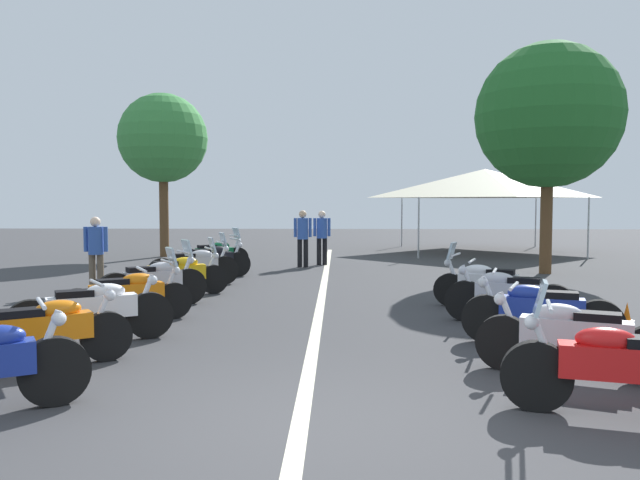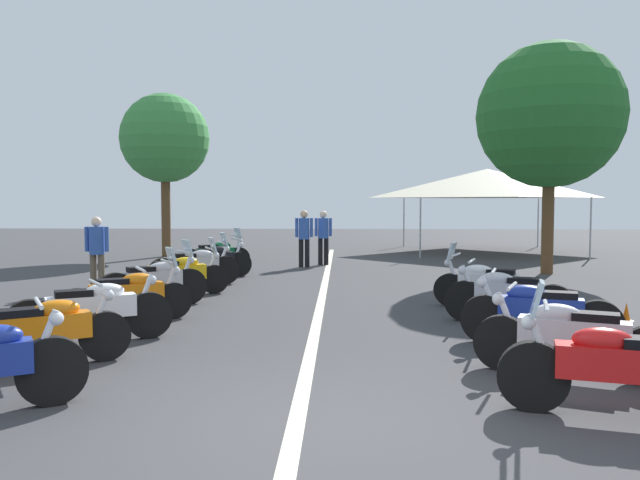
{
  "view_description": "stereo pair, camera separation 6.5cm",
  "coord_description": "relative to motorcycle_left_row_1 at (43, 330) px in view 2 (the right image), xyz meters",
  "views": [
    {
      "loc": [
        -5.17,
        -0.33,
        1.94
      ],
      "look_at": [
        6.42,
        0.0,
        1.24
      ],
      "focal_mm": 35.56,
      "sensor_mm": 36.0,
      "label": 1
    },
    {
      "loc": [
        -5.17,
        -0.39,
        1.94
      ],
      "look_at": [
        6.42,
        0.0,
        1.24
      ],
      "focal_mm": 35.56,
      "sensor_mm": 36.0,
      "label": 2
    }
  ],
  "objects": [
    {
      "name": "traffic_cone_0",
      "position": [
        1.24,
        -7.24,
        -0.16
      ],
      "size": [
        0.36,
        0.36,
        0.61
      ],
      "color": "orange",
      "rests_on": "ground_plane"
    },
    {
      "name": "motorcycle_left_row_2",
      "position": [
        1.31,
        -0.07,
        0.02
      ],
      "size": [
        1.18,
        2.0,
        1.01
      ],
      "rotation": [
        0.0,
        0.0,
        -1.08
      ],
      "color": "black",
      "rests_on": "ground_plane"
    },
    {
      "name": "motorcycle_left_row_3",
      "position": [
        2.81,
        -0.06,
        0.01
      ],
      "size": [
        1.22,
        1.88,
        1.19
      ],
      "rotation": [
        0.0,
        0.0,
        -1.03
      ],
      "color": "black",
      "rests_on": "ground_plane"
    },
    {
      "name": "event_tent",
      "position": [
        17.46,
        -9.05,
        2.2
      ],
      "size": [
        6.4,
        6.4,
        3.2
      ],
      "color": "beige",
      "rests_on": "ground_plane"
    },
    {
      "name": "motorcycle_right_row_1",
      "position": [
        -0.17,
        -6.02,
        0.01
      ],
      "size": [
        1.03,
        2.06,
        1.0
      ],
      "rotation": [
        0.0,
        0.0,
        1.18
      ],
      "color": "black",
      "rests_on": "ground_plane"
    },
    {
      "name": "bystander_3",
      "position": [
        12.19,
        -2.92,
        0.53
      ],
      "size": [
        0.32,
        0.53,
        1.66
      ],
      "rotation": [
        0.0,
        0.0,
        3.22
      ],
      "color": "black",
      "rests_on": "ground_plane"
    },
    {
      "name": "ground_plane",
      "position": [
        -2.0,
        -3.08,
        -0.45
      ],
      "size": [
        80.0,
        80.0,
        0.0
      ],
      "primitive_type": "plane",
      "color": "#38383A"
    },
    {
      "name": "lane_centre_stripe",
      "position": [
        5.08,
        -3.08,
        -0.44
      ],
      "size": [
        26.57,
        0.16,
        0.01
      ],
      "primitive_type": "cube",
      "color": "beige",
      "rests_on": "ground_plane"
    },
    {
      "name": "motorcycle_right_row_3",
      "position": [
        2.9,
        -6.11,
        0.02
      ],
      "size": [
        0.93,
        1.95,
        1.01
      ],
      "rotation": [
        0.0,
        0.0,
        1.23
      ],
      "color": "black",
      "rests_on": "ground_plane"
    },
    {
      "name": "bystander_2",
      "position": [
        11.48,
        -2.37,
        0.54
      ],
      "size": [
        0.32,
        0.53,
        1.69
      ],
      "rotation": [
        0.0,
        0.0,
        0.04
      ],
      "color": "black",
      "rests_on": "ground_plane"
    },
    {
      "name": "motorcycle_left_row_6",
      "position": [
        7.29,
        -0.11,
        0.03
      ],
      "size": [
        1.05,
        1.97,
        1.22
      ],
      "rotation": [
        0.0,
        0.0,
        -1.14
      ],
      "color": "black",
      "rests_on": "ground_plane"
    },
    {
      "name": "motorcycle_right_row_2",
      "position": [
        1.33,
        -6.12,
        0.02
      ],
      "size": [
        0.9,
        2.04,
        1.01
      ],
      "rotation": [
        0.0,
        0.0,
        1.27
      ],
      "color": "black",
      "rests_on": "ground_plane"
    },
    {
      "name": "roadside_tree_0",
      "position": [
        15.02,
        2.74,
        3.7
      ],
      "size": [
        3.11,
        3.11,
        5.73
      ],
      "color": "brown",
      "rests_on": "ground_plane"
    },
    {
      "name": "bystander_0",
      "position": [
        6.37,
        1.84,
        0.5
      ],
      "size": [
        0.32,
        0.53,
        1.62
      ],
      "rotation": [
        0.0,
        0.0,
        6.28
      ],
      "color": "brown",
      "rests_on": "ground_plane"
    },
    {
      "name": "motorcycle_right_row_0",
      "position": [
        -1.52,
        -5.96,
        0.03
      ],
      "size": [
        0.89,
        2.13,
        1.22
      ],
      "rotation": [
        0.0,
        0.0,
        1.3
      ],
      "color": "black",
      "rests_on": "ground_plane"
    },
    {
      "name": "motorcycle_right_row_4",
      "position": [
        4.35,
        -6.11,
        0.01
      ],
      "size": [
        1.0,
        1.89,
        1.19
      ],
      "rotation": [
        0.0,
        0.0,
        1.17
      ],
      "color": "black",
      "rests_on": "ground_plane"
    },
    {
      "name": "motorcycle_left_row_7",
      "position": [
        8.78,
        -0.21,
        0.01
      ],
      "size": [
        1.16,
        1.87,
        1.0
      ],
      "rotation": [
        0.0,
        0.0,
        -1.05
      ],
      "color": "black",
      "rests_on": "ground_plane"
    },
    {
      "name": "motorcycle_left_row_8",
      "position": [
        10.33,
        0.01,
        0.02
      ],
      "size": [
        1.16,
        1.79,
        1.22
      ],
      "rotation": [
        0.0,
        0.0,
        -1.02
      ],
      "color": "black",
      "rests_on": "ground_plane"
    },
    {
      "name": "motorcycle_left_row_1",
      "position": [
        0.0,
        0.0,
        0.0
      ],
      "size": [
        1.25,
        1.79,
        0.98
      ],
      "rotation": [
        0.0,
        0.0,
        -0.98
      ],
      "color": "black",
      "rests_on": "ground_plane"
    },
    {
      "name": "motorcycle_left_row_4",
      "position": [
        4.31,
        -0.03,
        0.03
      ],
      "size": [
        1.26,
        1.78,
        1.23
      ],
      "rotation": [
        0.0,
        0.0,
        -0.98
      ],
      "color": "black",
      "rests_on": "ground_plane"
    },
    {
      "name": "motorcycle_left_row_5",
      "position": [
        5.75,
        -0.11,
        0.01
      ],
      "size": [
        1.07,
        2.01,
        1.2
      ],
      "rotation": [
        0.0,
        0.0,
        -1.15
      ],
      "color": "black",
      "rests_on": "ground_plane"
    },
    {
      "name": "roadside_tree_1",
      "position": [
        10.05,
        -9.02,
        3.78
      ],
      "size": [
        3.87,
        3.87,
        6.18
      ],
      "color": "brown",
      "rests_on": "ground_plane"
    }
  ]
}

